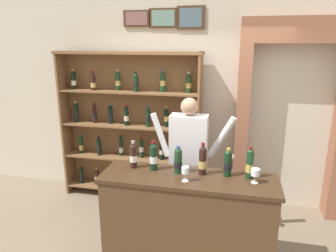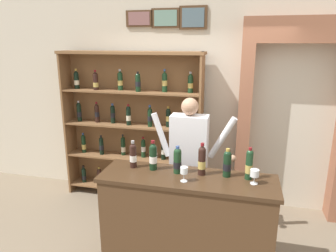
# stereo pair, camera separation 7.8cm
# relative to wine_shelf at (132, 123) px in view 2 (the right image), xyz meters

# --- Properties ---
(back_wall) EXTENTS (12.00, 0.19, 3.34)m
(back_wall) POSITION_rel_wine_shelf_xyz_m (0.88, 0.27, 0.51)
(back_wall) COLOR beige
(back_wall) RESTS_ON ground
(wine_shelf) EXTENTS (2.10, 0.33, 2.19)m
(wine_shelf) POSITION_rel_wine_shelf_xyz_m (0.00, 0.00, 0.00)
(wine_shelf) COLOR brown
(wine_shelf) RESTS_ON ground
(archway_doorway) EXTENTS (1.42, 0.45, 2.62)m
(archway_doorway) POSITION_rel_wine_shelf_xyz_m (2.22, 0.14, 0.32)
(archway_doorway) COLOR #935B42
(archway_doorway) RESTS_ON ground
(tasting_counter) EXTENTS (1.75, 0.54, 1.04)m
(tasting_counter) POSITION_rel_wine_shelf_xyz_m (1.08, -1.38, -0.64)
(tasting_counter) COLOR #4C331E
(tasting_counter) RESTS_ON ground
(shopkeeper) EXTENTS (1.01, 0.22, 1.71)m
(shopkeeper) POSITION_rel_wine_shelf_xyz_m (0.99, -0.76, -0.10)
(shopkeeper) COLOR #2D3347
(shopkeeper) RESTS_ON ground
(tasting_bottle_grappa) EXTENTS (0.07, 0.07, 0.29)m
(tasting_bottle_grappa) POSITION_rel_wine_shelf_xyz_m (0.48, -1.28, 0.02)
(tasting_bottle_grappa) COLOR black
(tasting_bottle_grappa) RESTS_ON tasting_counter
(tasting_bottle_riserva) EXTENTS (0.08, 0.08, 0.32)m
(tasting_bottle_riserva) POSITION_rel_wine_shelf_xyz_m (0.70, -1.28, 0.02)
(tasting_bottle_riserva) COLOR black
(tasting_bottle_riserva) RESTS_ON tasting_counter
(tasting_bottle_vin_santo) EXTENTS (0.08, 0.08, 0.28)m
(tasting_bottle_vin_santo) POSITION_rel_wine_shelf_xyz_m (0.96, -1.31, 0.01)
(tasting_bottle_vin_santo) COLOR #19381E
(tasting_bottle_vin_santo) RESTS_ON tasting_counter
(tasting_bottle_prosecco) EXTENTS (0.08, 0.08, 0.33)m
(tasting_bottle_prosecco) POSITION_rel_wine_shelf_xyz_m (1.21, -1.29, 0.03)
(tasting_bottle_prosecco) COLOR black
(tasting_bottle_prosecco) RESTS_ON tasting_counter
(tasting_bottle_rosso) EXTENTS (0.08, 0.08, 0.29)m
(tasting_bottle_rosso) POSITION_rel_wine_shelf_xyz_m (1.45, -1.27, 0.02)
(tasting_bottle_rosso) COLOR black
(tasting_bottle_rosso) RESTS_ON tasting_counter
(tasting_bottle_brunello) EXTENTS (0.07, 0.07, 0.32)m
(tasting_bottle_brunello) POSITION_rel_wine_shelf_xyz_m (1.66, -1.28, 0.03)
(tasting_bottle_brunello) COLOR #19381E
(tasting_bottle_brunello) RESTS_ON tasting_counter
(wine_glass_spare) EXTENTS (0.08, 0.08, 0.14)m
(wine_glass_spare) POSITION_rel_wine_shelf_xyz_m (1.71, -1.38, -0.02)
(wine_glass_spare) COLOR silver
(wine_glass_spare) RESTS_ON tasting_counter
(wine_glass_center) EXTENTS (0.07, 0.07, 0.15)m
(wine_glass_center) POSITION_rel_wine_shelf_xyz_m (1.07, -1.49, -0.02)
(wine_glass_center) COLOR silver
(wine_glass_center) RESTS_ON tasting_counter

